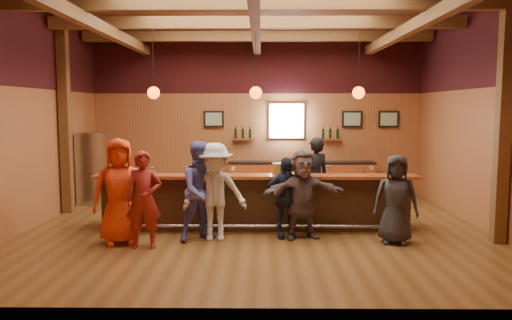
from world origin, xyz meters
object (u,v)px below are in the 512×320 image
object	(u,v)px
stainless_fridge	(94,168)
customer_white	(215,192)
customer_orange	(119,191)
bar_counter	(257,201)
ice_bucket	(277,169)
bottle_a	(296,167)
customer_navy	(285,197)
customer_redvest	(144,199)
customer_dark	(396,199)
bartender	(315,178)
customer_brown	(302,194)
back_bar_cabinet	(301,179)
customer_denim	(202,191)

from	to	relation	value
stainless_fridge	customer_white	distance (m)	4.83
stainless_fridge	customer_orange	size ratio (longest dim) A/B	0.95
bar_counter	ice_bucket	distance (m)	0.86
ice_bucket	bottle_a	world-z (taller)	bottle_a
customer_navy	ice_bucket	world-z (taller)	customer_navy
customer_redvest	customer_dark	distance (m)	4.42
bartender	bottle_a	xyz separation A→B (m)	(-0.49, -1.03, 0.36)
stainless_fridge	bartender	distance (m)	5.62
customer_brown	bartender	size ratio (longest dim) A/B	0.93
bar_counter	back_bar_cabinet	xyz separation A→B (m)	(1.18, 3.57, -0.05)
customer_denim	bottle_a	bearing A→B (deg)	-6.89
customer_white	back_bar_cabinet	bearing A→B (deg)	63.18
customer_dark	bar_counter	bearing A→B (deg)	166.62
ice_bucket	bottle_a	bearing A→B (deg)	9.11
back_bar_cabinet	customer_redvest	world-z (taller)	customer_redvest
stainless_fridge	customer_dark	size ratio (longest dim) A/B	1.13
bar_counter	customer_white	world-z (taller)	customer_white
customer_redvest	customer_denim	bearing A→B (deg)	23.25
customer_white	customer_brown	world-z (taller)	customer_white
customer_navy	bartender	xyz separation A→B (m)	(0.73, 1.63, 0.13)
stainless_fridge	customer_brown	world-z (taller)	stainless_fridge
bartender	ice_bucket	distance (m)	1.43
customer_brown	ice_bucket	world-z (taller)	customer_brown
customer_brown	bartender	distance (m)	1.75
back_bar_cabinet	stainless_fridge	xyz separation A→B (m)	(-5.30, -1.12, 0.42)
customer_redvest	customer_white	xyz separation A→B (m)	(1.18, 0.52, 0.05)
customer_white	bartender	world-z (taller)	customer_white
customer_white	bartender	bearing A→B (deg)	38.11
customer_orange	customer_navy	world-z (taller)	customer_orange
customer_dark	bartender	world-z (taller)	bartender
customer_redvest	bartender	world-z (taller)	bartender
customer_denim	customer_dark	size ratio (longest dim) A/B	1.14
customer_redvest	ice_bucket	xyz separation A→B (m)	(2.33, 1.24, 0.38)
customer_brown	customer_navy	bearing A→B (deg)	156.41
stainless_fridge	customer_redvest	xyz separation A→B (m)	(2.19, -3.98, -0.06)
back_bar_cabinet	customer_brown	world-z (taller)	customer_brown
customer_redvest	bartender	bearing A→B (deg)	30.95
customer_redvest	customer_dark	size ratio (longest dim) A/B	1.06
stainless_fridge	ice_bucket	size ratio (longest dim) A/B	8.01
bartender	ice_bucket	world-z (taller)	bartender
bar_counter	customer_navy	distance (m)	1.01
stainless_fridge	bar_counter	bearing A→B (deg)	-30.76
customer_dark	stainless_fridge	bearing A→B (deg)	163.62
bar_counter	ice_bucket	bearing A→B (deg)	-35.46
customer_denim	customer_white	size ratio (longest dim) A/B	1.02
stainless_fridge	customer_denim	distance (m)	4.67
customer_orange	customer_dark	distance (m)	4.90
customer_orange	customer_redvest	size ratio (longest dim) A/B	1.12
bar_counter	ice_bucket	size ratio (longest dim) A/B	28.04
back_bar_cabinet	customer_brown	bearing A→B (deg)	-94.28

